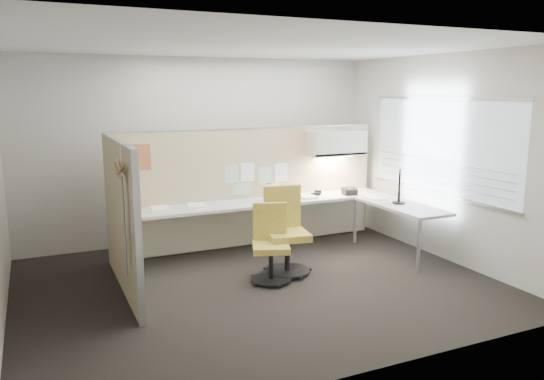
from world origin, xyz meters
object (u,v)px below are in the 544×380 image
phone (349,191)px  chair_right (271,246)px  desk (287,210)px  monitor (399,185)px  chair_left (286,234)px

phone → chair_right: bearing=-141.8°
desk → monitor: 1.64m
phone → desk: bearing=-170.9°
chair_left → chair_right: (-0.30, -0.20, -0.07)m
desk → chair_right: size_ratio=4.29×
chair_left → phone: bearing=40.0°
desk → chair_left: bearing=-116.7°
chair_left → phone: (1.52, 0.89, 0.27)m
chair_right → monitor: (2.10, 0.24, 0.56)m
chair_right → desk: bearing=75.2°
desk → monitor: monitor is taller
phone → chair_left: bearing=-142.3°
desk → chair_left: chair_left is taller
desk → chair_left: (-0.43, -0.86, -0.09)m
chair_right → phone: chair_right is taller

